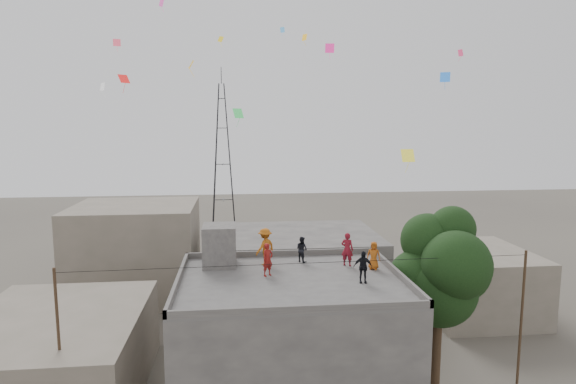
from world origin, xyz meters
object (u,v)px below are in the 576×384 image
stair_head_box (220,245)px  transmission_tower (223,156)px  person_dark_adult (363,267)px  person_red_adult (347,249)px  tree (442,270)px

stair_head_box → transmission_tower: transmission_tower is taller
transmission_tower → person_dark_adult: 41.45m
person_red_adult → stair_head_box: bearing=21.3°
person_dark_adult → person_red_adult: bearing=99.4°
tree → person_red_adult: bearing=164.2°
stair_head_box → person_dark_adult: size_ratio=1.42×
stair_head_box → person_red_adult: (6.22, -0.77, -0.18)m
tree → transmission_tower: (-11.37, 39.40, 2.97)m
person_red_adult → tree: bearing=-167.4°
tree → transmission_tower: bearing=106.1°
person_red_adult → person_dark_adult: person_red_adult is taller
transmission_tower → person_dark_adult: transmission_tower is taller
stair_head_box → person_red_adult: 6.27m
transmission_tower → person_dark_adult: bearing=-80.1°
person_red_adult → person_dark_adult: (0.09, -2.60, -0.12)m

